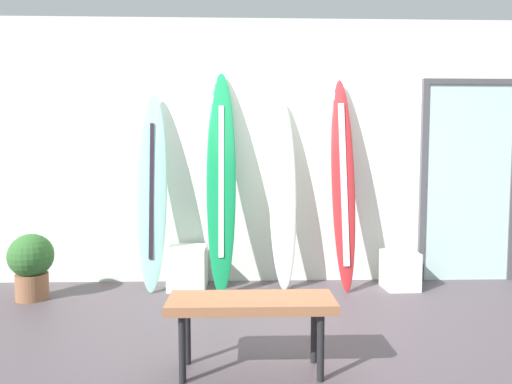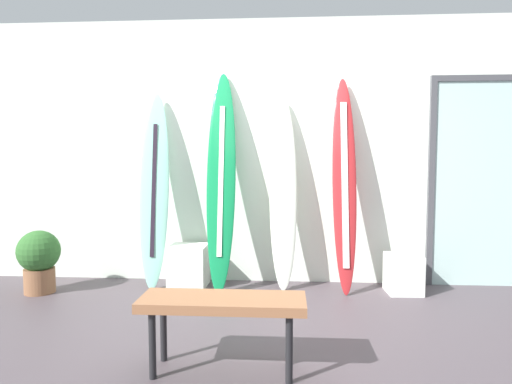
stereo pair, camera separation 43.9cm
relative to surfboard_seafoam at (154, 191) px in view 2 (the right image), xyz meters
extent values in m
cube|color=#4C4248|center=(1.20, -0.95, -1.02)|extent=(8.00, 8.00, 0.04)
cube|color=silver|center=(1.20, 0.35, 0.40)|extent=(7.20, 0.20, 2.80)
ellipsoid|color=#8AD0B9|center=(0.00, 0.00, 0.01)|extent=(0.32, 0.44, 2.02)
cube|color=black|center=(0.00, -0.03, 0.02)|extent=(0.05, 0.26, 1.36)
cone|color=black|center=(0.00, -0.11, -0.82)|extent=(0.07, 0.09, 0.11)
ellipsoid|color=#127E44|center=(0.70, -0.04, 0.12)|extent=(0.30, 0.55, 2.23)
cube|color=white|center=(0.70, -0.06, 0.12)|extent=(0.06, 0.35, 1.51)
cone|color=black|center=(0.70, -0.21, -0.80)|extent=(0.07, 0.09, 0.11)
ellipsoid|color=silver|center=(1.33, 0.04, -0.02)|extent=(0.30, 0.40, 1.96)
cone|color=black|center=(1.33, -0.05, -0.82)|extent=(0.07, 0.09, 0.11)
ellipsoid|color=#AE2428|center=(1.94, -0.02, 0.08)|extent=(0.25, 0.48, 2.16)
cube|color=silver|center=(1.94, -0.05, 0.09)|extent=(0.07, 0.34, 1.64)
cone|color=black|center=(1.94, -0.16, -0.81)|extent=(0.07, 0.09, 0.11)
cube|color=silver|center=(0.35, -0.01, -0.78)|extent=(0.39, 0.39, 0.43)
cube|color=silver|center=(2.53, -0.09, -0.80)|extent=(0.34, 0.34, 0.38)
cube|color=silver|center=(3.36, 0.23, 0.06)|extent=(0.93, 0.02, 2.12)
cube|color=#47474C|center=(2.87, 0.23, 0.06)|extent=(0.06, 0.06, 2.12)
cube|color=#47474C|center=(3.36, 0.23, 1.15)|extent=(1.05, 0.06, 0.06)
cylinder|color=brown|center=(-1.08, -0.33, -0.87)|extent=(0.29, 0.29, 0.24)
sphere|color=#30642B|center=(-1.08, -0.33, -0.58)|extent=(0.41, 0.41, 0.41)
cube|color=#935F3E|center=(0.97, -1.84, -0.55)|extent=(1.03, 0.35, 0.06)
cylinder|color=black|center=(0.56, -1.96, -0.79)|extent=(0.04, 0.04, 0.41)
cylinder|color=black|center=(1.38, -1.96, -0.79)|extent=(0.04, 0.04, 0.41)
cylinder|color=black|center=(0.56, -1.72, -0.79)|extent=(0.04, 0.04, 0.41)
cylinder|color=black|center=(1.38, -1.72, -0.79)|extent=(0.04, 0.04, 0.41)
camera|label=1|loc=(0.92, -4.54, 0.34)|focal=31.39mm
camera|label=2|loc=(1.36, -4.54, 0.34)|focal=31.39mm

